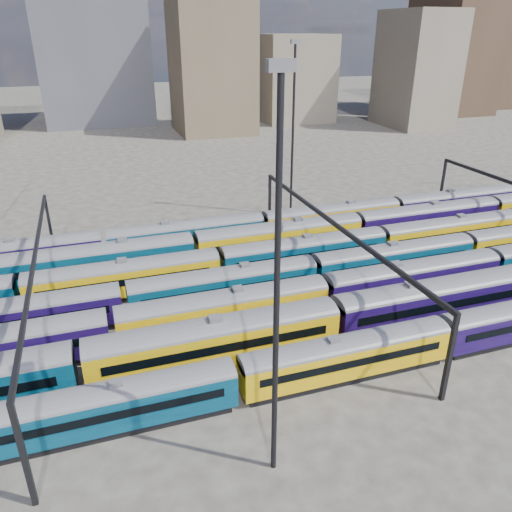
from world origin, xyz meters
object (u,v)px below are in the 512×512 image
object	(u,v)px
rake_0	(443,333)
rake_2	(111,326)
mast_2	(277,282)
rake_1	(334,316)

from	to	relation	value
rake_0	rake_2	size ratio (longest dim) A/B	0.91
mast_2	rake_1	bearing A→B (deg)	49.13
rake_0	mast_2	xyz separation A→B (m)	(-18.55, -7.00, 11.53)
rake_0	mast_2	distance (m)	22.94
rake_0	mast_2	size ratio (longest dim) A/B	4.42
rake_2	mast_2	bearing A→B (deg)	-61.74
rake_0	rake_1	distance (m)	9.59
rake_0	rake_1	size ratio (longest dim) A/B	0.85
rake_1	rake_2	distance (m)	20.15
rake_2	mast_2	world-z (taller)	mast_2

